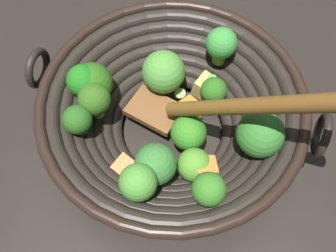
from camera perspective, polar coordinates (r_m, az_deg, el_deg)
ground_plane at (r=0.54m, az=0.61°, el=-1.04°), size 4.00×4.00×0.00m
wok at (r=0.48m, az=0.64°, el=2.19°), size 0.34×0.37×0.26m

